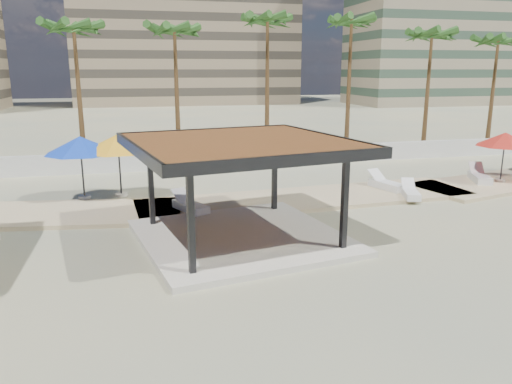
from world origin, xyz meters
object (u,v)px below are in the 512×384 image
lounger_b (410,193)px  lounger_c (387,185)px  lounger_d (480,177)px  lounger_a (190,206)px  pavilion_central (241,181)px  umbrella_c (505,139)px

lounger_b → lounger_c: bearing=28.7°
lounger_c → lounger_d: size_ratio=0.97×
lounger_a → pavilion_central: bearing=176.1°
lounger_a → lounger_d: bearing=-107.2°
lounger_a → lounger_d: 15.96m
lounger_a → umbrella_c: bearing=-109.0°
pavilion_central → lounger_a: 4.38m
lounger_b → lounger_c: lounger_c is taller
lounger_b → pavilion_central: bearing=131.5°
lounger_b → lounger_d: (5.44, 2.18, 0.03)m
lounger_c → pavilion_central: bearing=106.4°
lounger_a → lounger_b: 10.38m
umbrella_c → lounger_a: (-16.80, -1.66, -2.08)m
pavilion_central → lounger_d: 15.63m
umbrella_c → lounger_c: 7.02m
umbrella_c → lounger_b: (-6.42, -1.77, -2.09)m
umbrella_c → lounger_d: 2.32m
pavilion_central → lounger_b: bearing=11.7°
lounger_a → lounger_c: size_ratio=0.94×
pavilion_central → lounger_d: bearing=11.7°
lounger_d → lounger_c: bearing=116.4°
pavilion_central → lounger_b: pavilion_central is taller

